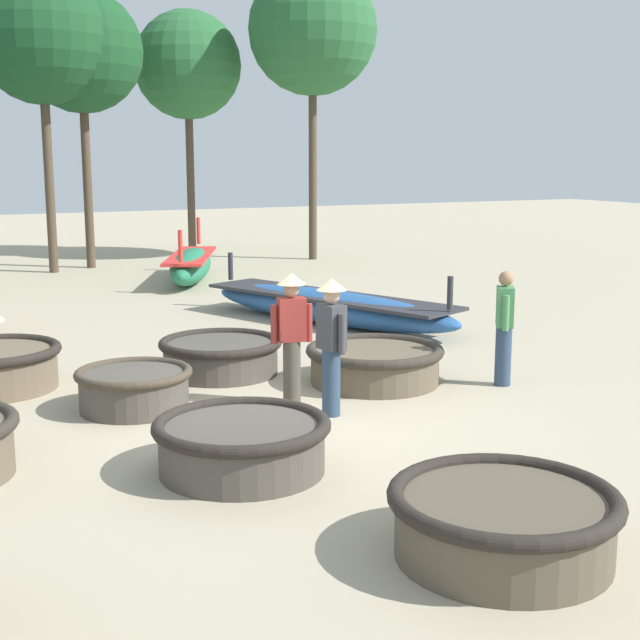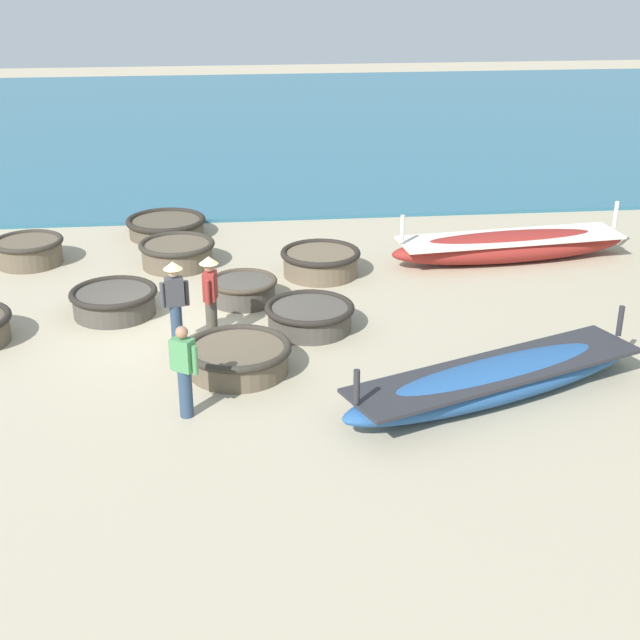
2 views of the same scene
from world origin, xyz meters
name	(u,v)px [view 2 (image 2 of 2)]	position (x,y,z in m)	size (l,w,h in m)	color
ground_plane	(185,332)	(0.00, 0.00, 0.00)	(80.00, 80.00, 0.00)	tan
sea	(298,121)	(-21.28, 4.00, 0.05)	(28.00, 52.00, 0.10)	#2D667F
coracle_center	(238,357)	(1.82, 1.01, 0.29)	(1.90, 1.90, 0.53)	brown
coracle_front_left	(310,316)	(0.09, 2.44, 0.28)	(1.76, 1.76, 0.52)	#4C473F
coracle_weathered	(243,289)	(-1.49, 1.19, 0.28)	(1.44, 1.44, 0.52)	#4C473F
coracle_far_left	(177,253)	(-3.91, -0.28, 0.32)	(1.77, 1.77, 0.59)	brown
coracle_nearest	(321,261)	(-2.95, 2.98, 0.32)	(1.82, 1.82, 0.59)	brown
coracle_far_right	(29,250)	(-4.43, -3.76, 0.33)	(1.64, 1.64, 0.61)	brown
coracle_upturned	(166,226)	(-6.26, -0.66, 0.27)	(2.04, 2.04, 0.48)	brown
coracle_beside_post	(114,301)	(-1.08, -1.44, 0.30)	(1.78, 1.78, 0.54)	#4C473F
long_boat_red_hull	(496,379)	(3.23, 5.26, 0.33)	(3.24, 5.86, 1.13)	#285693
long_boat_ochre_hull	(510,246)	(-3.44, 7.54, 0.37)	(1.81, 5.91, 1.29)	maroon
fisherman_standing_right	(210,292)	(0.36, 0.54, 0.96)	(0.52, 0.36, 1.67)	#4C473D
fisherman_hauling	(184,369)	(3.33, 0.15, 0.84)	(0.37, 0.46, 1.57)	#2D425B
fisherman_with_hat	(175,298)	(0.58, -0.10, 0.96)	(0.36, 0.53, 1.67)	#2D425B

